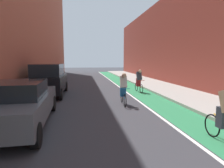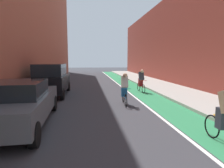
{
  "view_description": "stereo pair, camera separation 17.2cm",
  "coord_description": "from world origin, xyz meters",
  "views": [
    {
      "loc": [
        -0.74,
        3.23,
        2.2
      ],
      "look_at": [
        0.32,
        10.16,
        1.32
      ],
      "focal_mm": 30.27,
      "sensor_mm": 36.0,
      "label": 1
    },
    {
      "loc": [
        -0.57,
        3.2,
        2.2
      ],
      "look_at": [
        0.32,
        10.16,
        1.32
      ],
      "focal_mm": 30.27,
      "sensor_mm": 36.0,
      "label": 2
    }
  ],
  "objects": [
    {
      "name": "building_facade_right",
      "position": [
        8.29,
        20.76,
        4.16
      ],
      "size": [
        2.4,
        37.51,
        8.31
      ],
      "primitive_type": "cube",
      "color": "brown",
      "rests_on": "ground"
    },
    {
      "name": "cyclist_trailing",
      "position": [
        1.21,
        12.26,
        0.81
      ],
      "size": [
        0.48,
        1.69,
        1.6
      ],
      "color": "black",
      "rests_on": "ground"
    },
    {
      "name": "parked_sedan_gray",
      "position": [
        -2.86,
        9.7,
        0.79
      ],
      "size": [
        2.09,
        4.77,
        1.53
      ],
      "color": "#595B60",
      "rests_on": "ground"
    },
    {
      "name": "cyclist_far",
      "position": [
        3.07,
        15.81,
        0.8
      ],
      "size": [
        0.48,
        1.66,
        1.58
      ],
      "color": "black",
      "rests_on": "ground"
    },
    {
      "name": "ground_plane",
      "position": [
        0.0,
        16.76,
        0.0
      ],
      "size": [
        91.32,
        91.32,
        0.0
      ],
      "primitive_type": "plane",
      "color": "#38383D"
    },
    {
      "name": "bike_lane_paint",
      "position": [
        3.11,
        18.76,
        0.0
      ],
      "size": [
        1.6,
        41.51,
        0.0
      ],
      "primitive_type": "cube",
      "color": "#2D8451",
      "rests_on": "ground"
    },
    {
      "name": "sidewalk_right",
      "position": [
        5.5,
        18.76,
        0.07
      ],
      "size": [
        3.17,
        41.51,
        0.14
      ],
      "primitive_type": "cube",
      "color": "#A8A59E",
      "rests_on": "ground"
    },
    {
      "name": "parked_suv_black",
      "position": [
        -2.86,
        15.4,
        1.02
      ],
      "size": [
        1.93,
        4.34,
        1.98
      ],
      "color": "black",
      "rests_on": "ground"
    },
    {
      "name": "lane_divider_stripe",
      "position": [
        2.21,
        18.76,
        0.0
      ],
      "size": [
        0.12,
        41.51,
        0.0
      ],
      "primitive_type": "cube",
      "color": "white",
      "rests_on": "ground"
    }
  ]
}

